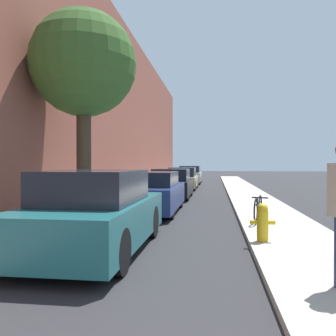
{
  "coord_description": "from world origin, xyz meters",
  "views": [
    {
      "loc": [
        1.22,
        -0.1,
        1.68
      ],
      "look_at": [
        -0.25,
        10.74,
        1.53
      ],
      "focal_mm": 37.15,
      "sensor_mm": 36.0,
      "label": 1
    }
  ],
  "objects_px": {
    "parked_car_navy": "(151,193)",
    "bicycle": "(258,209)",
    "parked_car_teal": "(97,213)",
    "parked_car_black": "(172,184)",
    "street_tree_near": "(84,66)",
    "parked_car_champagne": "(183,179)",
    "parked_car_silver": "(190,175)",
    "fire_hydrant": "(263,222)"
  },
  "relations": [
    {
      "from": "parked_car_navy",
      "to": "bicycle",
      "type": "distance_m",
      "value": 3.94
    },
    {
      "from": "parked_car_teal",
      "to": "bicycle",
      "type": "distance_m",
      "value": 4.63
    },
    {
      "from": "parked_car_navy",
      "to": "parked_car_black",
      "type": "bearing_deg",
      "value": 88.91
    },
    {
      "from": "parked_car_navy",
      "to": "bicycle",
      "type": "xyz_separation_m",
      "value": [
        3.3,
        -2.13,
        -0.21
      ]
    },
    {
      "from": "parked_car_teal",
      "to": "street_tree_near",
      "type": "distance_m",
      "value": 5.08
    },
    {
      "from": "parked_car_champagne",
      "to": "street_tree_near",
      "type": "height_order",
      "value": "street_tree_near"
    },
    {
      "from": "parked_car_teal",
      "to": "bicycle",
      "type": "bearing_deg",
      "value": 43.35
    },
    {
      "from": "parked_car_silver",
      "to": "fire_hydrant",
      "type": "bearing_deg",
      "value": -82.1
    },
    {
      "from": "parked_car_navy",
      "to": "parked_car_champagne",
      "type": "distance_m",
      "value": 10.82
    },
    {
      "from": "parked_car_teal",
      "to": "bicycle",
      "type": "relative_size",
      "value": 2.72
    },
    {
      "from": "parked_car_teal",
      "to": "parked_car_black",
      "type": "height_order",
      "value": "parked_car_teal"
    },
    {
      "from": "parked_car_navy",
      "to": "parked_car_silver",
      "type": "relative_size",
      "value": 1.08
    },
    {
      "from": "parked_car_black",
      "to": "parked_car_champagne",
      "type": "xyz_separation_m",
      "value": [
        -0.01,
        5.91,
        -0.0
      ]
    },
    {
      "from": "bicycle",
      "to": "parked_car_teal",
      "type": "bearing_deg",
      "value": -123.14
    },
    {
      "from": "parked_car_navy",
      "to": "parked_car_silver",
      "type": "xyz_separation_m",
      "value": [
        0.14,
        16.75,
        0.02
      ]
    },
    {
      "from": "parked_car_silver",
      "to": "street_tree_near",
      "type": "xyz_separation_m",
      "value": [
        -1.68,
        -18.91,
        3.75
      ]
    },
    {
      "from": "parked_car_teal",
      "to": "parked_car_black",
      "type": "xyz_separation_m",
      "value": [
        0.15,
        10.22,
        -0.06
      ]
    },
    {
      "from": "parked_car_black",
      "to": "fire_hydrant",
      "type": "relative_size",
      "value": 5.28
    },
    {
      "from": "parked_car_navy",
      "to": "parked_car_silver",
      "type": "height_order",
      "value": "parked_car_silver"
    },
    {
      "from": "parked_car_teal",
      "to": "parked_car_silver",
      "type": "bearing_deg",
      "value": 89.47
    },
    {
      "from": "parked_car_champagne",
      "to": "parked_car_navy",
      "type": "bearing_deg",
      "value": -90.45
    },
    {
      "from": "parked_car_black",
      "to": "parked_car_champagne",
      "type": "relative_size",
      "value": 0.88
    },
    {
      "from": "parked_car_silver",
      "to": "fire_hydrant",
      "type": "xyz_separation_m",
      "value": [
        2.95,
        -21.28,
        -0.18
      ]
    },
    {
      "from": "parked_car_champagne",
      "to": "parked_car_teal",
      "type": "bearing_deg",
      "value": -90.51
    },
    {
      "from": "parked_car_champagne",
      "to": "fire_hydrant",
      "type": "height_order",
      "value": "parked_car_champagne"
    },
    {
      "from": "parked_car_champagne",
      "to": "parked_car_silver",
      "type": "height_order",
      "value": "parked_car_silver"
    },
    {
      "from": "fire_hydrant",
      "to": "parked_car_black",
      "type": "bearing_deg",
      "value": 107.66
    },
    {
      "from": "bicycle",
      "to": "parked_car_champagne",
      "type": "bearing_deg",
      "value": 117.46
    },
    {
      "from": "parked_car_black",
      "to": "bicycle",
      "type": "distance_m",
      "value": 7.74
    },
    {
      "from": "bicycle",
      "to": "parked_car_black",
      "type": "bearing_deg",
      "value": 127.99
    },
    {
      "from": "parked_car_champagne",
      "to": "street_tree_near",
      "type": "bearing_deg",
      "value": -97.12
    },
    {
      "from": "parked_car_silver",
      "to": "fire_hydrant",
      "type": "relative_size",
      "value": 5.44
    },
    {
      "from": "parked_car_teal",
      "to": "parked_car_navy",
      "type": "xyz_separation_m",
      "value": [
        0.06,
        5.31,
        -0.06
      ]
    },
    {
      "from": "parked_car_silver",
      "to": "bicycle",
      "type": "distance_m",
      "value": 19.14
    },
    {
      "from": "parked_car_teal",
      "to": "parked_car_navy",
      "type": "relative_size",
      "value": 0.98
    },
    {
      "from": "parked_car_navy",
      "to": "bicycle",
      "type": "bearing_deg",
      "value": -32.89
    },
    {
      "from": "parked_car_teal",
      "to": "parked_car_black",
      "type": "relative_size",
      "value": 1.08
    },
    {
      "from": "parked_car_navy",
      "to": "parked_car_champagne",
      "type": "xyz_separation_m",
      "value": [
        0.08,
        10.82,
        -0.01
      ]
    },
    {
      "from": "parked_car_black",
      "to": "bicycle",
      "type": "bearing_deg",
      "value": -65.52
    },
    {
      "from": "street_tree_near",
      "to": "bicycle",
      "type": "height_order",
      "value": "street_tree_near"
    },
    {
      "from": "parked_car_champagne",
      "to": "parked_car_black",
      "type": "bearing_deg",
      "value": -89.92
    },
    {
      "from": "parked_car_black",
      "to": "fire_hydrant",
      "type": "height_order",
      "value": "parked_car_black"
    }
  ]
}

